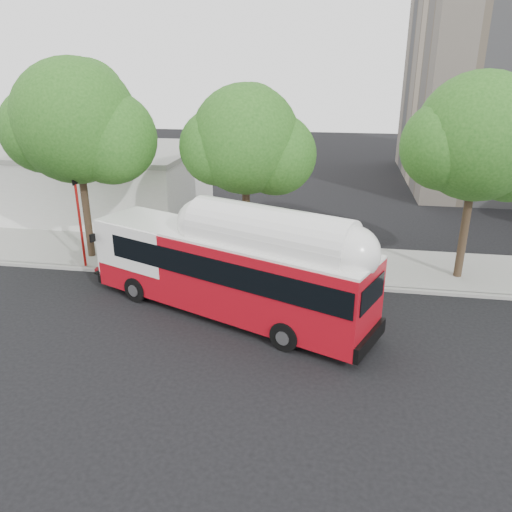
{
  "coord_description": "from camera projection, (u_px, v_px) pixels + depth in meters",
  "views": [
    {
      "loc": [
        3.3,
        -16.75,
        9.27
      ],
      "look_at": [
        -0.01,
        3.0,
        1.61
      ],
      "focal_mm": 35.0,
      "sensor_mm": 36.0,
      "label": 1
    }
  ],
  "objects": [
    {
      "name": "curb_strip",
      "position": [
        260.0,
        280.0,
        22.82
      ],
      "size": [
        60.0,
        0.3,
        0.15
      ],
      "primitive_type": "cube",
      "color": "gray",
      "rests_on": "ground"
    },
    {
      "name": "red_curb_segment",
      "position": [
        196.0,
        276.0,
        23.28
      ],
      "size": [
        10.0,
        0.32,
        0.16
      ],
      "primitive_type": "cube",
      "color": "maroon",
      "rests_on": "ground"
    },
    {
      "name": "transit_bus",
      "position": [
        228.0,
        273.0,
        19.33
      ],
      "size": [
        12.49,
        6.97,
        3.74
      ],
      "rotation": [
        0.0,
        0.0,
        -0.4
      ],
      "color": "#A60B16",
      "rests_on": "ground"
    },
    {
      "name": "ground",
      "position": [
        244.0,
        322.0,
        19.25
      ],
      "size": [
        120.0,
        120.0,
        0.0
      ],
      "primitive_type": "plane",
      "color": "black",
      "rests_on": "ground"
    },
    {
      "name": "street_tree_mid",
      "position": [
        255.0,
        144.0,
        22.82
      ],
      "size": [
        5.75,
        5.0,
        8.62
      ],
      "color": "#2D2116",
      "rests_on": "ground"
    },
    {
      "name": "street_tree_left",
      "position": [
        86.0,
        127.0,
        23.33
      ],
      "size": [
        6.67,
        5.8,
        9.74
      ],
      "color": "#2D2116",
      "rests_on": "ground"
    },
    {
      "name": "street_tree_right",
      "position": [
        489.0,
        142.0,
        20.96
      ],
      "size": [
        6.21,
        5.4,
        9.18
      ],
      "color": "#2D2116",
      "rests_on": "ground"
    },
    {
      "name": "sidewalk",
      "position": [
        268.0,
        260.0,
        25.21
      ],
      "size": [
        60.0,
        5.0,
        0.15
      ],
      "primitive_type": "cube",
      "color": "gray",
      "rests_on": "ground"
    },
    {
      "name": "signal_pole",
      "position": [
        80.0,
        224.0,
        23.58
      ],
      "size": [
        0.13,
        0.42,
        4.41
      ],
      "color": "#A31411",
      "rests_on": "ground"
    },
    {
      "name": "low_commercial_bldg",
      "position": [
        78.0,
        179.0,
        33.54
      ],
      "size": [
        16.2,
        10.2,
        4.25
      ],
      "color": "silver",
      "rests_on": "ground"
    }
  ]
}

